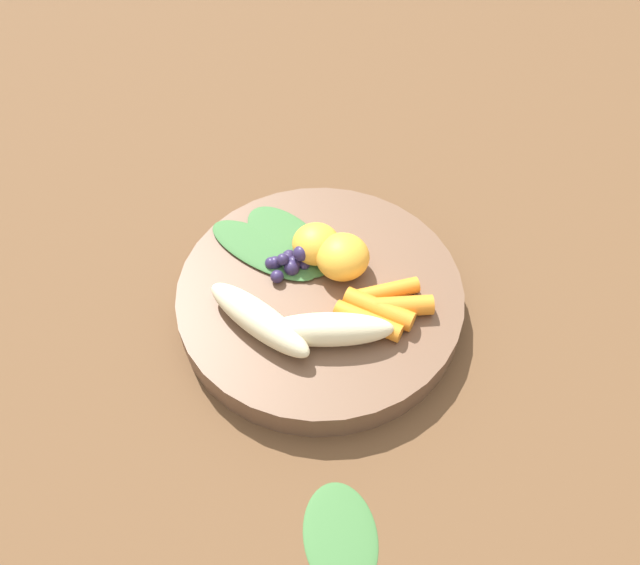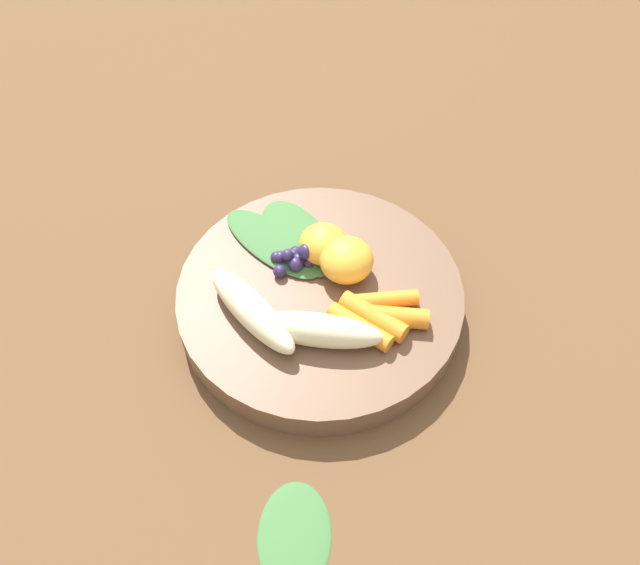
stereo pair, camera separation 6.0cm
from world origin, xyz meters
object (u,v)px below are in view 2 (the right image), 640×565
kale_leaf_stray (294,535)px  banana_peeled_right (252,311)px  bowl (320,299)px  banana_peeled_left (318,330)px  orange_segment_near (323,244)px

kale_leaf_stray → banana_peeled_right: bearing=-166.2°
bowl → banana_peeled_right: 0.07m
bowl → banana_peeled_left: banana_peeled_left is taller
banana_peeled_right → bowl: bearing=79.7°
bowl → kale_leaf_stray: (0.07, -0.20, -0.01)m
bowl → banana_peeled_left: (0.02, -0.05, 0.03)m
banana_peeled_right → kale_leaf_stray: banana_peeled_right is taller
bowl → banana_peeled_left: bearing=-68.7°
bowl → banana_peeled_right: size_ratio=2.35×
orange_segment_near → kale_leaf_stray: size_ratio=0.53×
banana_peeled_right → kale_leaf_stray: size_ratio=1.32×
banana_peeled_right → kale_leaf_stray: (0.11, -0.15, -0.04)m
banana_peeled_right → orange_segment_near: (0.03, 0.09, 0.00)m
banana_peeled_right → orange_segment_near: bearing=99.7°
bowl → kale_leaf_stray: bearing=-71.8°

